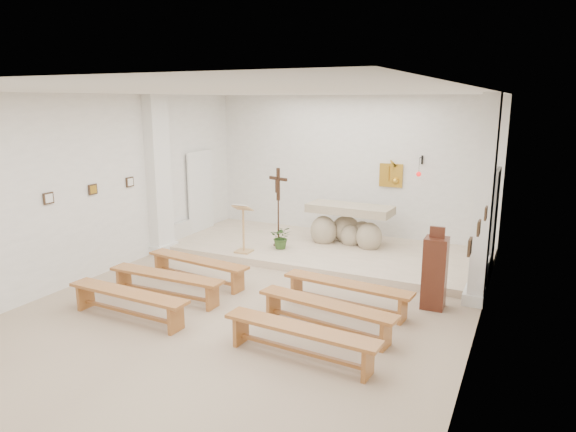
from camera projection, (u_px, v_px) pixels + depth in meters
The scene contains 29 objects.
ground at pixel (247, 309), 8.48m from camera, with size 7.00×10.00×0.00m, color tan.
wall_left at pixel (84, 189), 9.57m from camera, with size 0.02×10.00×3.50m, color white.
wall_right at pixel (479, 229), 6.62m from camera, with size 0.02×10.00×3.50m, color white.
wall_back at pixel (349, 168), 12.48m from camera, with size 7.00×0.02×3.50m, color white.
ceiling at pixel (243, 92), 7.71m from camera, with size 7.00×10.00×0.02m, color silver.
sanctuary_platform at pixel (325, 250), 11.54m from camera, with size 6.98×3.00×0.15m, color beige.
pilaster_left at pixel (159, 176), 11.28m from camera, with size 0.26×0.55×3.50m, color white.
pilaster_right at pixel (484, 201), 8.43m from camera, with size 0.26×0.55×3.50m, color white.
gold_wall_relief at pixel (391, 175), 12.04m from camera, with size 0.55×0.04×0.55m, color gold.
sanctuary_lamp at pixel (419, 172), 11.48m from camera, with size 0.11×0.36×0.44m.
station_frame_left_front at pixel (48, 198), 8.87m from camera, with size 0.03×0.20×0.20m, color #382718.
station_frame_left_mid at pixel (93, 189), 9.75m from camera, with size 0.03×0.20×0.20m, color #382718.
station_frame_left_rear at pixel (130, 182), 10.62m from camera, with size 0.03×0.20×0.20m, color #382718.
station_frame_right_front at pixel (470, 247), 5.94m from camera, with size 0.03×0.20×0.20m, color #382718.
station_frame_right_mid at pixel (479, 228), 6.81m from camera, with size 0.03×0.20×0.20m, color #382718.
station_frame_right_rear at pixel (486, 213), 7.69m from camera, with size 0.03×0.20×0.20m, color #382718.
radiator_left at pixel (179, 233), 12.25m from camera, with size 0.10×0.85×0.52m, color silver.
radiator_right at pixel (484, 275), 9.35m from camera, with size 0.10×0.85×0.52m, color silver.
altar at pixel (348, 227), 11.73m from camera, with size 1.96×0.89×0.99m.
lectern at pixel (243, 228), 11.02m from camera, with size 0.40×0.35×1.09m.
crucifix_stand at pixel (278, 201), 11.43m from camera, with size 0.52×0.23×1.77m.
potted_plant at pixel (281, 237), 11.36m from camera, with size 0.47×0.41×0.52m, color #2F5020.
donation_pedestal at pixel (435, 272), 8.42m from camera, with size 0.38×0.38×1.39m.
bench_left_front at pixel (197, 265), 9.65m from camera, with size 2.23×0.61×0.47m.
bench_right_front at pixel (347, 289), 8.40m from camera, with size 2.23×0.56×0.47m.
bench_left_second at pixel (166, 280), 8.83m from camera, with size 2.21×0.36×0.47m.
bench_right_second at pixel (326, 310), 7.58m from camera, with size 2.23×0.65×0.47m.
bench_left_third at pixel (128, 298), 8.02m from camera, with size 2.22×0.43×0.47m.
bench_right_third at pixel (300, 335), 6.77m from camera, with size 2.22×0.50×0.47m.
Camera 1 is at (4.04, -6.86, 3.38)m, focal length 32.00 mm.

